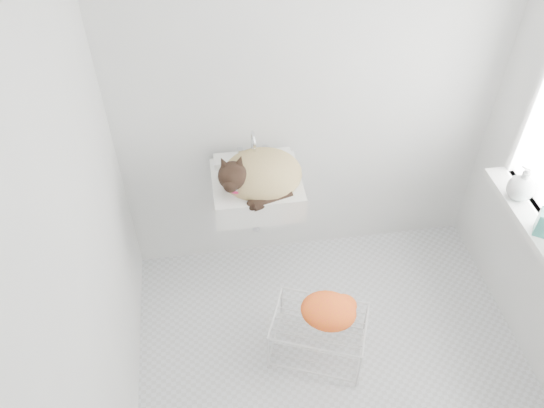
{
  "coord_description": "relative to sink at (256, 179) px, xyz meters",
  "views": [
    {
      "loc": [
        -0.59,
        -1.52,
        2.83
      ],
      "look_at": [
        -0.29,
        0.5,
        0.88
      ],
      "focal_mm": 36.38,
      "sensor_mm": 36.0,
      "label": 1
    }
  ],
  "objects": [
    {
      "name": "floor",
      "position": [
        0.34,
        -0.74,
        -0.85
      ],
      "size": [
        2.2,
        2.0,
        0.02
      ],
      "primitive_type": "cube",
      "color": "silver",
      "rests_on": "ground"
    },
    {
      "name": "back_wall",
      "position": [
        0.34,
        0.26,
        0.4
      ],
      "size": [
        2.2,
        0.02,
        2.5
      ],
      "primitive_type": "cube",
      "color": "white",
      "rests_on": "ground"
    },
    {
      "name": "left_wall",
      "position": [
        -0.76,
        -0.74,
        0.4
      ],
      "size": [
        0.02,
        2.0,
        2.5
      ],
      "primitive_type": "cube",
      "color": "white",
      "rests_on": "ground"
    },
    {
      "name": "windowsill",
      "position": [
        1.35,
        -0.54,
        -0.02
      ],
      "size": [
        0.16,
        0.88,
        0.04
      ],
      "primitive_type": "cube",
      "color": "white",
      "rests_on": "right_wall"
    },
    {
      "name": "sink",
      "position": [
        0.0,
        0.0,
        0.0
      ],
      "size": [
        0.49,
        0.42,
        0.19
      ],
      "primitive_type": "cube",
      "color": "white",
      "rests_on": "back_wall"
    },
    {
      "name": "faucet",
      "position": [
        0.0,
        0.18,
        0.14
      ],
      "size": [
        0.18,
        0.12,
        0.18
      ],
      "primitive_type": null,
      "color": "silver",
      "rests_on": "sink"
    },
    {
      "name": "cat",
      "position": [
        0.01,
        -0.02,
        0.04
      ],
      "size": [
        0.46,
        0.37,
        0.29
      ],
      "rotation": [
        0.0,
        0.0,
        0.02
      ],
      "color": "tan",
      "rests_on": "sink"
    },
    {
      "name": "wire_rack",
      "position": [
        0.26,
        -0.58,
        -0.7
      ],
      "size": [
        0.59,
        0.51,
        0.3
      ],
      "primitive_type": "cube",
      "rotation": [
        0.0,
        0.0,
        -0.38
      ],
      "color": "silver",
      "rests_on": "floor"
    },
    {
      "name": "towel",
      "position": [
        0.31,
        -0.58,
        -0.52
      ],
      "size": [
        0.37,
        0.32,
        0.13
      ],
      "primitive_type": "ellipsoid",
      "rotation": [
        0.0,
        0.0,
        -0.38
      ],
      "color": "#FA8D00",
      "rests_on": "wire_rack"
    },
    {
      "name": "bottle_b",
      "position": [
        1.34,
        -0.61,
        0.0
      ],
      "size": [
        0.12,
        0.12,
        0.2
      ],
      "primitive_type": "imported",
      "rotation": [
        0.0,
        0.0,
        4.11
      ],
      "color": "#327F76",
      "rests_on": "windowsill"
    },
    {
      "name": "bottle_c",
      "position": [
        1.34,
        -0.34,
        0.0
      ],
      "size": [
        0.19,
        0.19,
        0.19
      ],
      "primitive_type": "imported",
      "rotation": [
        0.0,
        0.0,
        3.54
      ],
      "color": "silver",
      "rests_on": "windowsill"
    }
  ]
}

